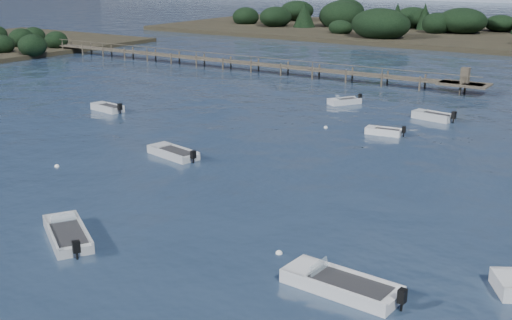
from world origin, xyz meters
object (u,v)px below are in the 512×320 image
Objects in this scene: dinghy_near_olive at (68,236)px; tender_far_grey_b at (433,118)px; tender_far_grey at (108,109)px; jetty at (255,64)px; tender_far_white at (384,133)px; dinghy_extra_a at (344,102)px; dinghy_mid_grey at (173,154)px; dinghy_mid_white_a at (340,287)px.

tender_far_grey_b is (6.55, 34.18, 0.03)m from dinghy_near_olive.
jetty is (-1.04, 25.85, 0.82)m from tender_far_grey.
tender_far_white is at bearing -38.39° from jetty.
dinghy_mid_grey is at bearing -95.70° from dinghy_extra_a.
dinghy_mid_white_a is (18.18, -10.93, 0.01)m from dinghy_mid_grey.
tender_far_grey_b reaches higher than dinghy_mid_grey.
jetty is at bearing 114.64° from dinghy_mid_grey.
tender_far_white is 0.59× the size of dinghy_mid_white_a.
dinghy_mid_white_a is (13.31, 2.61, 0.00)m from dinghy_near_olive.
dinghy_extra_a is 0.87× the size of tender_far_grey.
dinghy_extra_a is at bearing 94.18° from dinghy_near_olive.
tender_far_white is at bearing -49.00° from dinghy_extra_a.
tender_far_grey reaches higher than tender_far_white.
tender_far_white is at bearing 108.70° from dinghy_mid_white_a.
tender_far_grey reaches higher than dinghy_near_olive.
jetty is at bearing 92.30° from tender_far_grey.
tender_far_grey_b is at bearing 77.69° from tender_far_white.
dinghy_mid_grey is 0.07× the size of jetty.
dinghy_mid_grey is (-2.24, -22.39, -0.00)m from dinghy_extra_a.
tender_far_grey is at bearing 151.52° from dinghy_mid_grey.
jetty is (-26.86, 13.03, 0.80)m from tender_far_grey_b.
tender_far_grey_b is 0.06× the size of jetty.
dinghy_mid_grey is (-9.88, -13.60, 0.00)m from tender_far_white.
tender_far_grey_b is at bearing 79.15° from dinghy_near_olive.
dinghy_mid_white_a is 55.86m from jetty.
dinghy_extra_a is at bearing 84.30° from dinghy_mid_grey.
dinghy_extra_a is at bearing 41.21° from tender_far_grey.
dinghy_mid_grey is at bearing 109.77° from dinghy_near_olive.
tender_far_grey_b is at bearing 102.10° from dinghy_mid_white_a.
dinghy_near_olive is 14.39m from dinghy_mid_grey.
dinghy_near_olive is at bearing -100.85° from tender_far_grey_b.
dinghy_extra_a is 1.05× the size of tender_far_white.
tender_far_grey is at bearing 132.07° from dinghy_near_olive.
dinghy_extra_a reaches higher than tender_far_white.
jetty is (-25.32, 20.07, 0.83)m from tender_far_white.
tender_far_grey is 25.89m from jetty.
dinghy_mid_white_a reaches higher than tender_far_white.
dinghy_near_olive is 0.89× the size of dinghy_mid_white_a.
dinghy_mid_grey is 1.18× the size of tender_far_grey.
tender_far_grey_b is (11.41, 20.64, 0.03)m from dinghy_mid_grey.
jetty is at bearing 154.12° from tender_far_grey_b.
tender_far_grey is 28.83m from tender_far_grey_b.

